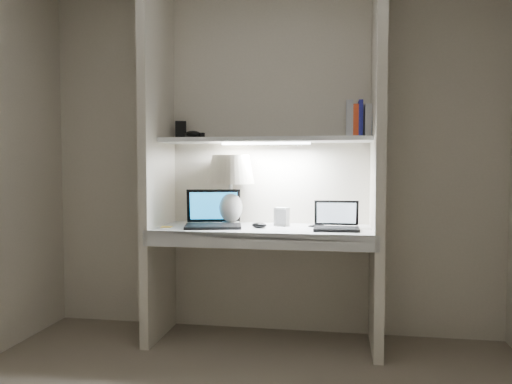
% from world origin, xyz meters
% --- Properties ---
extents(back_wall, '(3.20, 0.01, 2.50)m').
position_xyz_m(back_wall, '(0.00, 1.50, 1.25)').
color(back_wall, beige).
rests_on(back_wall, floor).
extents(alcove_panel_left, '(0.06, 0.55, 2.50)m').
position_xyz_m(alcove_panel_left, '(-0.73, 1.23, 1.25)').
color(alcove_panel_left, beige).
rests_on(alcove_panel_left, floor).
extents(alcove_panel_right, '(0.06, 0.55, 2.50)m').
position_xyz_m(alcove_panel_right, '(0.73, 1.23, 1.25)').
color(alcove_panel_right, beige).
rests_on(alcove_panel_right, floor).
extents(desk, '(1.40, 0.55, 0.04)m').
position_xyz_m(desk, '(0.00, 1.23, 0.75)').
color(desk, white).
rests_on(desk, alcove_panel_left).
extents(desk_apron, '(1.46, 0.03, 0.10)m').
position_xyz_m(desk_apron, '(0.00, 0.96, 0.72)').
color(desk_apron, silver).
rests_on(desk_apron, desk).
extents(shelf, '(1.40, 0.36, 0.03)m').
position_xyz_m(shelf, '(0.00, 1.32, 1.35)').
color(shelf, silver).
rests_on(shelf, back_wall).
extents(strip_light, '(0.60, 0.04, 0.02)m').
position_xyz_m(strip_light, '(0.00, 1.32, 1.33)').
color(strip_light, white).
rests_on(strip_light, shelf).
extents(table_lamp, '(0.33, 0.33, 0.48)m').
position_xyz_m(table_lamp, '(-0.25, 1.34, 1.09)').
color(table_lamp, white).
rests_on(table_lamp, desk).
extents(laptop_main, '(0.43, 0.39, 0.25)m').
position_xyz_m(laptop_main, '(-0.34, 1.22, 0.83)').
color(laptop_main, black).
rests_on(laptop_main, desk).
extents(laptop_netbook, '(0.29, 0.25, 0.18)m').
position_xyz_m(laptop_netbook, '(0.48, 1.19, 0.81)').
color(laptop_netbook, black).
rests_on(laptop_netbook, desk).
extents(speaker, '(0.11, 0.09, 0.13)m').
position_xyz_m(speaker, '(0.11, 1.32, 0.83)').
color(speaker, silver).
rests_on(speaker, desk).
extents(mouse, '(0.11, 0.08, 0.04)m').
position_xyz_m(mouse, '(-0.02, 1.19, 0.79)').
color(mouse, black).
rests_on(mouse, desk).
extents(cable_coil, '(0.10, 0.10, 0.01)m').
position_xyz_m(cable_coil, '(0.35, 1.34, 0.78)').
color(cable_coil, black).
rests_on(cable_coil, desk).
extents(sticky_note, '(0.08, 0.08, 0.00)m').
position_xyz_m(sticky_note, '(-0.64, 1.14, 0.77)').
color(sticky_note, yellow).
rests_on(sticky_note, desk).
extents(book_row, '(0.23, 0.16, 0.25)m').
position_xyz_m(book_row, '(0.65, 1.41, 1.48)').
color(book_row, silver).
rests_on(book_row, shelf).
extents(shelf_box, '(0.09, 0.07, 0.13)m').
position_xyz_m(shelf_box, '(-0.63, 1.43, 1.43)').
color(shelf_box, black).
rests_on(shelf_box, shelf).
extents(shelf_gadget, '(0.14, 0.12, 0.05)m').
position_xyz_m(shelf_gadget, '(-0.51, 1.33, 1.39)').
color(shelf_gadget, black).
rests_on(shelf_gadget, shelf).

